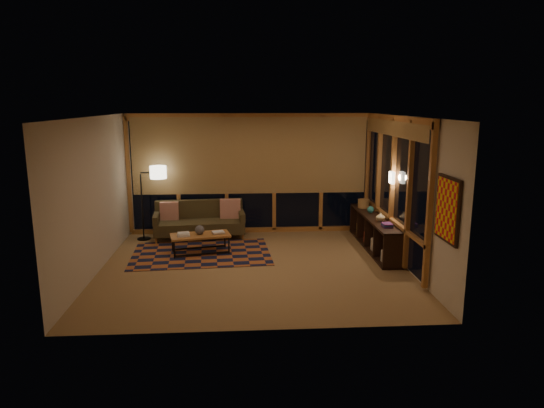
{
  "coord_description": "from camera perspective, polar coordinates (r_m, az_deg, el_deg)",
  "views": [
    {
      "loc": [
        -0.21,
        -8.39,
        2.95
      ],
      "look_at": [
        0.35,
        0.3,
        1.1
      ],
      "focal_mm": 32.0,
      "sensor_mm": 36.0,
      "label": 1
    }
  ],
  "objects": [
    {
      "name": "book_stack_b",
      "position": [
        9.68,
        -6.35,
        -3.34
      ],
      "size": [
        0.27,
        0.24,
        0.05
      ],
      "primitive_type": null,
      "rotation": [
        0.0,
        0.0,
        0.28
      ],
      "color": "white",
      "rests_on": "coffee_table"
    },
    {
      "name": "coffee_table",
      "position": [
        9.72,
        -8.41,
        -4.65
      ],
      "size": [
        1.24,
        0.76,
        0.38
      ],
      "primitive_type": null,
      "rotation": [
        0.0,
        0.0,
        0.21
      ],
      "color": "#B1692E",
      "rests_on": "floor"
    },
    {
      "name": "teal_bowl",
      "position": [
        10.34,
        11.52,
        -0.64
      ],
      "size": [
        0.16,
        0.16,
        0.14
      ],
      "primitive_type": "sphere",
      "rotation": [
        0.0,
        0.0,
        -0.13
      ],
      "color": "#257675",
      "rests_on": "bookshelf"
    },
    {
      "name": "walls",
      "position": [
        8.54,
        -2.23,
        1.16
      ],
      "size": [
        5.51,
        5.01,
        2.7
      ],
      "color": "beige",
      "rests_on": "floor"
    },
    {
      "name": "window_wall_right",
      "position": [
        9.58,
        13.92,
        1.99
      ],
      "size": [
        0.16,
        3.7,
        2.6
      ],
      "primitive_type": null,
      "color": "#B1692E",
      "rests_on": "walls"
    },
    {
      "name": "floor",
      "position": [
        8.9,
        -2.16,
        -7.41
      ],
      "size": [
        5.5,
        5.0,
        0.01
      ],
      "primitive_type": "cube",
      "color": "#A3844D",
      "rests_on": "ground"
    },
    {
      "name": "shelf_book_stack",
      "position": [
        9.26,
        13.38,
        -2.42
      ],
      "size": [
        0.23,
        0.28,
        0.07
      ],
      "primitive_type": null,
      "rotation": [
        0.0,
        0.0,
        -0.2
      ],
      "color": "white",
      "rests_on": "bookshelf"
    },
    {
      "name": "floor_lamp",
      "position": [
        10.81,
        -15.05,
        0.1
      ],
      "size": [
        0.58,
        0.43,
        1.61
      ],
      "primitive_type": null,
      "rotation": [
        0.0,
        0.0,
        0.15
      ],
      "color": "black",
      "rests_on": "floor"
    },
    {
      "name": "sofa",
      "position": [
        10.74,
        -8.53,
        -1.94
      ],
      "size": [
        1.99,
        0.95,
        0.79
      ],
      "primitive_type": null,
      "rotation": [
        0.0,
        0.0,
        0.09
      ],
      "color": "#4A3E20",
      "rests_on": "floor"
    },
    {
      "name": "window_wall_back",
      "position": [
        10.94,
        -2.57,
        3.54
      ],
      "size": [
        5.3,
        0.16,
        2.6
      ],
      "primitive_type": null,
      "color": "#B1692E",
      "rests_on": "walls"
    },
    {
      "name": "pillow_right",
      "position": [
        10.84,
        -4.93,
        -0.48
      ],
      "size": [
        0.46,
        0.16,
        0.46
      ],
      "primitive_type": null,
      "rotation": [
        0.0,
        0.0,
        -0.01
      ],
      "color": "#BF3922",
      "rests_on": "sofa"
    },
    {
      "name": "area_rug",
      "position": [
        9.73,
        -8.3,
        -5.78
      ],
      "size": [
        2.79,
        1.96,
        0.01
      ],
      "primitive_type": "cube",
      "rotation": [
        0.0,
        0.0,
        0.07
      ],
      "color": "#A25529",
      "rests_on": "floor"
    },
    {
      "name": "wall_sconce",
      "position": [
        9.39,
        13.9,
        3.03
      ],
      "size": [
        0.12,
        0.18,
        0.22
      ],
      "primitive_type": null,
      "color": "white",
      "rests_on": "walls"
    },
    {
      "name": "pillow_left",
      "position": [
        10.87,
        -11.99,
        -0.83
      ],
      "size": [
        0.4,
        0.14,
        0.4
      ],
      "primitive_type": null,
      "rotation": [
        0.0,
        0.0,
        0.03
      ],
      "color": "#BF3922",
      "rests_on": "sofa"
    },
    {
      "name": "basket",
      "position": [
        10.82,
        10.72,
        0.06
      ],
      "size": [
        0.31,
        0.31,
        0.19
      ],
      "primitive_type": "cylinder",
      "rotation": [
        0.0,
        0.0,
        0.28
      ],
      "color": "brown",
      "rests_on": "bookshelf"
    },
    {
      "name": "ceramic_pot",
      "position": [
        9.67,
        -8.51,
        -3.0
      ],
      "size": [
        0.25,
        0.25,
        0.18
      ],
      "primitive_type": "sphere",
      "rotation": [
        0.0,
        0.0,
        0.53
      ],
      "color": "black",
      "rests_on": "coffee_table"
    },
    {
      "name": "book_stack_a",
      "position": [
        9.59,
        -10.38,
        -3.52
      ],
      "size": [
        0.3,
        0.26,
        0.08
      ],
      "primitive_type": null,
      "rotation": [
        0.0,
        0.0,
        0.22
      ],
      "color": "white",
      "rests_on": "coffee_table"
    },
    {
      "name": "ceiling",
      "position": [
        8.4,
        -2.31,
        10.25
      ],
      "size": [
        5.5,
        5.0,
        0.01
      ],
      "primitive_type": "cube",
      "color": "beige",
      "rests_on": "walls"
    },
    {
      "name": "wall_art",
      "position": [
        7.32,
        19.91,
        -0.58
      ],
      "size": [
        0.06,
        0.74,
        0.94
      ],
      "primitive_type": null,
      "color": "red",
      "rests_on": "walls"
    },
    {
      "name": "vase",
      "position": [
        9.65,
        12.65,
        -1.47
      ],
      "size": [
        0.2,
        0.2,
        0.19
      ],
      "primitive_type": "imported",
      "rotation": [
        0.0,
        0.0,
        0.1
      ],
      "color": "tan",
      "rests_on": "bookshelf"
    },
    {
      "name": "bookshelf",
      "position": [
        10.12,
        11.93,
        -3.3
      ],
      "size": [
        0.4,
        2.66,
        0.66
      ],
      "primitive_type": null,
      "color": "black",
      "rests_on": "floor"
    }
  ]
}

